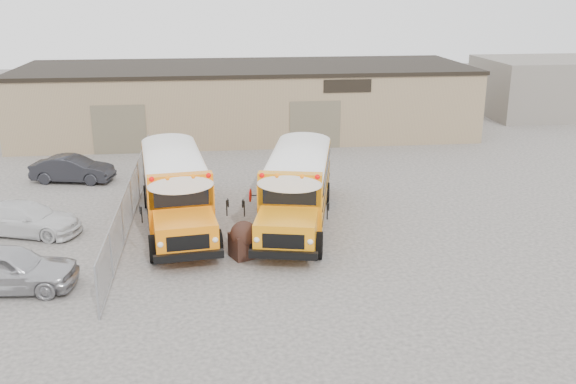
{
  "coord_description": "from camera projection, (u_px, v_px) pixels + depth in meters",
  "views": [
    {
      "loc": [
        -2.31,
        -24.05,
        9.71
      ],
      "look_at": [
        0.66,
        1.15,
        1.6
      ],
      "focal_mm": 40.0,
      "sensor_mm": 36.0,
      "label": 1
    }
  ],
  "objects": [
    {
      "name": "school_bus_right",
      "position": [
        307.0,
        147.0,
        33.56
      ],
      "size": [
        4.62,
        10.52,
        2.99
      ],
      "color": "orange",
      "rests_on": "ground"
    },
    {
      "name": "distant_building_right",
      "position": [
        547.0,
        87.0,
        50.67
      ],
      "size": [
        10.0,
        8.0,
        4.4
      ],
      "primitive_type": "cube",
      "color": "gray",
      "rests_on": "ground"
    },
    {
      "name": "car_dark",
      "position": [
        73.0,
        169.0,
        33.38
      ],
      "size": [
        4.39,
        2.28,
        1.38
      ],
      "primitive_type": "imported",
      "rotation": [
        0.0,
        0.0,
        1.37
      ],
      "color": "black",
      "rests_on": "ground"
    },
    {
      "name": "ground",
      "position": [
        275.0,
        239.0,
        25.96
      ],
      "size": [
        120.0,
        120.0,
        0.0
      ],
      "primitive_type": "plane",
      "color": "#494542",
      "rests_on": "ground"
    },
    {
      "name": "car_white",
      "position": [
        26.0,
        219.0,
        26.3
      ],
      "size": [
        4.91,
        3.14,
        1.32
      ],
      "primitive_type": "imported",
      "rotation": [
        0.0,
        0.0,
        1.27
      ],
      "color": "silver",
      "rests_on": "ground"
    },
    {
      "name": "school_bus_left",
      "position": [
        167.0,
        149.0,
        33.2
      ],
      "size": [
        3.73,
        10.48,
        3.0
      ],
      "color": "orange",
      "rests_on": "ground"
    },
    {
      "name": "tarp_bundle",
      "position": [
        244.0,
        239.0,
        24.0
      ],
      "size": [
        1.21,
        1.16,
        1.42
      ],
      "color": "black",
      "rests_on": "ground"
    },
    {
      "name": "chainlink_fence",
      "position": [
        131.0,
        200.0,
        27.86
      ],
      "size": [
        0.07,
        18.07,
        1.81
      ],
      "color": "#94979C",
      "rests_on": "ground"
    },
    {
      "name": "warehouse",
      "position": [
        247.0,
        99.0,
        44.15
      ],
      "size": [
        30.2,
        10.2,
        4.67
      ],
      "color": "#917E59",
      "rests_on": "ground"
    },
    {
      "name": "car_silver",
      "position": [
        6.0,
        268.0,
        21.34
      ],
      "size": [
        4.74,
        2.21,
        1.57
      ],
      "primitive_type": "imported",
      "rotation": [
        0.0,
        0.0,
        1.49
      ],
      "color": "#B6B7BB",
      "rests_on": "ground"
    }
  ]
}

